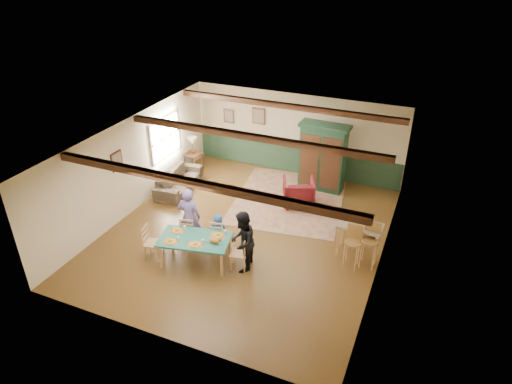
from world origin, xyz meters
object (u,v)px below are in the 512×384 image
at_px(dining_table, 196,251).
at_px(armchair, 299,192).
at_px(cat, 214,240).
at_px(sofa, 179,180).
at_px(person_child, 218,231).
at_px(dining_chair_end_right, 239,253).
at_px(bar_stool_right, 369,246).
at_px(table_lamp, 193,145).
at_px(person_man, 189,217).
at_px(dining_chair_far_right, 218,234).
at_px(armoire, 323,157).
at_px(bar_stool_left, 352,248).
at_px(dining_chair_far_left, 189,230).
at_px(dining_chair_end_left, 153,242).
at_px(person_woman, 242,242).
at_px(counter_table, 358,240).
at_px(end_table, 194,162).

bearing_deg(dining_table, armchair, 68.82).
distance_m(cat, sofa, 4.24).
bearing_deg(person_child, dining_chair_end_right, 133.15).
xyz_separation_m(dining_chair_end_right, cat, (-0.53, -0.21, 0.34)).
distance_m(armchair, bar_stool_right, 3.24).
relative_size(armchair, table_lamp, 1.57).
xyz_separation_m(person_man, person_child, (0.73, 0.15, -0.33)).
height_order(cat, sofa, cat).
height_order(dining_chair_far_right, cat, dining_chair_far_right).
distance_m(dining_chair_far_right, person_man, 0.83).
distance_m(cat, bar_stool_right, 3.65).
bearing_deg(armchair, armoire, -127.67).
bearing_deg(bar_stool_left, dining_chair_far_right, -168.59).
relative_size(dining_table, dining_chair_far_left, 1.89).
bearing_deg(table_lamp, armoire, 5.89).
bearing_deg(dining_table, dining_chair_end_left, -168.12).
distance_m(person_woman, armchair, 3.41).
bearing_deg(person_woman, dining_chair_end_right, -90.00).
distance_m(dining_chair_far_right, bar_stool_right, 3.71).
bearing_deg(table_lamp, dining_chair_far_right, -52.70).
bearing_deg(person_child, armoire, -122.50).
relative_size(person_man, sofa, 0.79).
xyz_separation_m(dining_table, cat, (0.52, 0.01, 0.43)).
height_order(dining_chair_far_left, dining_chair_end_left, same).
distance_m(person_child, armoire, 4.37).
relative_size(person_woman, cat, 4.58).
relative_size(dining_chair_far_left, cat, 2.64).
distance_m(armchair, counter_table, 2.77).
bearing_deg(dining_chair_far_left, dining_table, 119.05).
bearing_deg(dining_chair_end_left, counter_table, -77.69).
bearing_deg(cat, table_lamp, 113.27).
height_order(dining_chair_end_left, table_lamp, table_lamp).
relative_size(dining_chair_far_left, bar_stool_right, 0.78).
xyz_separation_m(person_man, person_woman, (1.65, -0.41, -0.03)).
xyz_separation_m(dining_chair_end_right, person_child, (-0.84, 0.58, 0.03)).
distance_m(end_table, bar_stool_right, 7.06).
height_order(person_man, bar_stool_left, person_man).
height_order(dining_chair_far_right, person_man, person_man).
bearing_deg(armoire, sofa, -153.81).
distance_m(dining_chair_far_right, dining_chair_end_right, 0.97).
distance_m(person_child, sofa, 3.44).
relative_size(dining_chair_far_right, sofa, 0.43).
distance_m(dining_table, dining_chair_far_left, 0.77).
distance_m(end_table, table_lamp, 0.60).
relative_size(person_woman, person_child, 1.64).
height_order(person_woman, bar_stool_left, person_woman).
bearing_deg(counter_table, person_man, -163.70).
xyz_separation_m(dining_chair_far_right, table_lamp, (-2.81, 3.68, 0.48)).
relative_size(dining_chair_far_right, end_table, 1.40).
height_order(armchair, bar_stool_right, bar_stool_right).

